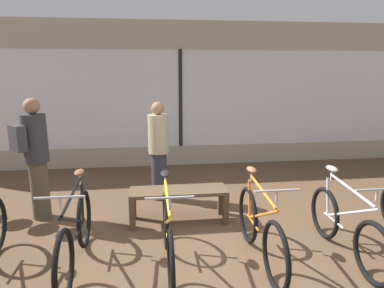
{
  "coord_description": "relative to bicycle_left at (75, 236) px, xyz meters",
  "views": [
    {
      "loc": [
        -0.69,
        -3.66,
        2.2
      ],
      "look_at": [
        0.0,
        1.9,
        0.95
      ],
      "focal_mm": 32.0,
      "sensor_mm": 36.0,
      "label": 1
    }
  ],
  "objects": [
    {
      "name": "bicycle_center_left",
      "position": [
        1.01,
        -0.14,
        0.0
      ],
      "size": [
        0.46,
        1.72,
        1.04
      ],
      "color": "black",
      "rests_on": "ground_plane"
    },
    {
      "name": "bicycle_center_right",
      "position": [
        2.07,
        -0.11,
        -0.0
      ],
      "size": [
        0.46,
        1.7,
        1.04
      ],
      "color": "black",
      "rests_on": "ground_plane"
    },
    {
      "name": "bicycle_left",
      "position": [
        0.0,
        0.0,
        0.0
      ],
      "size": [
        0.46,
        1.77,
        1.04
      ],
      "color": "black",
      "rests_on": "ground_plane"
    },
    {
      "name": "display_bench",
      "position": [
        1.23,
        1.05,
        0.01
      ],
      "size": [
        1.4,
        0.44,
        0.49
      ],
      "color": "brown",
      "rests_on": "ground_plane"
    },
    {
      "name": "shop_back_wall",
      "position": [
        1.54,
        4.07,
        1.25
      ],
      "size": [
        12.0,
        0.08,
        3.2
      ],
      "color": "#B2A893",
      "rests_on": "ground_plane"
    },
    {
      "name": "ground_plane",
      "position": [
        1.54,
        0.07,
        -0.39
      ],
      "size": [
        24.0,
        24.0,
        0.0
      ],
      "primitive_type": "plane",
      "color": "brown"
    },
    {
      "name": "customer_near_rack",
      "position": [
        0.98,
        1.99,
        0.48
      ],
      "size": [
        0.46,
        0.46,
        1.66
      ],
      "color": "#2D2D38",
      "rests_on": "ground_plane"
    },
    {
      "name": "customer_by_window",
      "position": [
        -0.8,
        1.42,
        0.58
      ],
      "size": [
        0.54,
        0.55,
        1.79
      ],
      "color": "brown",
      "rests_on": "ground_plane"
    },
    {
      "name": "bicycle_right",
      "position": [
        3.1,
        -0.14,
        -0.02
      ],
      "size": [
        0.46,
        1.69,
        1.02
      ],
      "color": "black",
      "rests_on": "ground_plane"
    }
  ]
}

